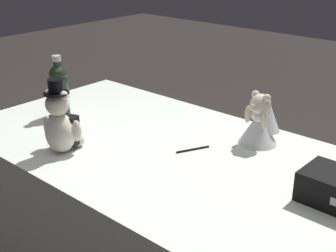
# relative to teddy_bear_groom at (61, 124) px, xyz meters

# --- Properties ---
(reception_table) EXTENTS (1.80, 0.95, 0.78)m
(reception_table) POSITION_rel_teddy_bear_groom_xyz_m (0.31, 0.28, -0.50)
(reception_table) COLOR white
(reception_table) RESTS_ON ground_plane
(teddy_bear_groom) EXTENTS (0.16, 0.16, 0.29)m
(teddy_bear_groom) POSITION_rel_teddy_bear_groom_xyz_m (0.00, 0.00, 0.00)
(teddy_bear_groom) COLOR silver
(teddy_bear_groom) RESTS_ON reception_table
(teddy_bear_bride) EXTENTS (0.16, 0.20, 0.22)m
(teddy_bear_bride) POSITION_rel_teddy_bear_groom_xyz_m (0.54, 0.58, -0.02)
(teddy_bear_bride) COLOR white
(teddy_bear_bride) RESTS_ON reception_table
(champagne_bottle) EXTENTS (0.08, 0.08, 0.29)m
(champagne_bottle) POSITION_rel_teddy_bear_groom_xyz_m (-0.32, 0.23, 0.01)
(champagne_bottle) COLOR #212E1B
(champagne_bottle) RESTS_ON reception_table
(signing_pen) EXTENTS (0.07, 0.14, 0.01)m
(signing_pen) POSITION_rel_teddy_bear_groom_xyz_m (0.39, 0.34, -0.11)
(signing_pen) COLOR black
(signing_pen) RESTS_ON reception_table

